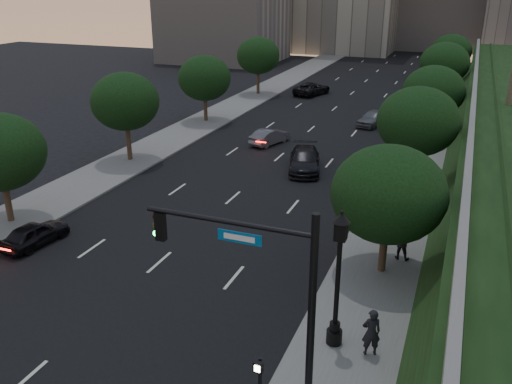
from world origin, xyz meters
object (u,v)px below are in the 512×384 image
at_px(sedan_mid_left, 270,136).
at_px(sedan_far_left, 312,89).
at_px(pedestrian_b, 402,241).
at_px(traffic_signal_mast, 277,308).
at_px(street_lamp, 337,286).
at_px(sedan_near_left, 35,234).
at_px(sedan_near_right, 305,160).
at_px(pedestrian_a, 371,332).
at_px(sedan_far_right, 373,118).
at_px(pedestrian_c, 409,192).

distance_m(sedan_mid_left, sedan_far_left, 21.25).
relative_size(sedan_far_left, pedestrian_b, 2.88).
bearing_deg(traffic_signal_mast, street_lamp, 73.49).
relative_size(sedan_near_left, sedan_near_right, 0.70).
relative_size(sedan_mid_left, pedestrian_a, 2.10).
bearing_deg(pedestrian_b, sedan_far_right, -73.17).
bearing_deg(pedestrian_c, sedan_far_left, -94.65).
bearing_deg(pedestrian_a, traffic_signal_mast, 30.63).
bearing_deg(sedan_near_left, pedestrian_b, -156.89).
relative_size(traffic_signal_mast, pedestrian_b, 3.77).
xyz_separation_m(sedan_mid_left, pedestrian_b, (12.90, -16.63, 0.42)).
height_order(traffic_signal_mast, sedan_near_left, traffic_signal_mast).
bearing_deg(pedestrian_c, pedestrian_b, 63.58).
xyz_separation_m(sedan_near_left, pedestrian_a, (17.90, -2.70, 0.46)).
xyz_separation_m(sedan_near_right, pedestrian_c, (7.84, -4.50, 0.31)).
distance_m(sedan_near_left, pedestrian_a, 18.11).
bearing_deg(street_lamp, pedestrian_c, 86.06).
relative_size(traffic_signal_mast, sedan_far_right, 1.60).
bearing_deg(sedan_mid_left, sedan_far_right, -107.93).
relative_size(sedan_near_left, pedestrian_a, 1.97).
relative_size(sedan_far_left, sedan_far_right, 1.22).
bearing_deg(sedan_far_right, sedan_near_left, -94.85).
distance_m(sedan_far_left, pedestrian_c, 34.32).
bearing_deg(street_lamp, pedestrian_b, 79.36).
bearing_deg(sedan_mid_left, traffic_signal_mast, 129.41).
bearing_deg(street_lamp, sedan_mid_left, 115.22).
bearing_deg(pedestrian_c, sedan_near_left, 4.07).
height_order(traffic_signal_mast, street_lamp, traffic_signal_mast).
bearing_deg(sedan_far_right, sedan_near_right, -82.85).
relative_size(traffic_signal_mast, sedan_mid_left, 1.76).
bearing_deg(street_lamp, traffic_signal_mast, -106.51).
bearing_deg(pedestrian_a, street_lamp, -30.78).
bearing_deg(sedan_far_left, street_lamp, 123.83).
bearing_deg(street_lamp, sedan_near_right, 109.81).
relative_size(street_lamp, pedestrian_b, 3.03).
distance_m(sedan_mid_left, sedan_far_right, 11.63).
xyz_separation_m(sedan_mid_left, sedan_far_left, (-2.35, 21.12, 0.08)).
relative_size(sedan_mid_left, sedan_near_right, 0.75).
bearing_deg(sedan_near_right, sedan_near_left, -136.21).
height_order(pedestrian_b, pedestrian_c, pedestrian_c).
distance_m(street_lamp, pedestrian_b, 7.99).
height_order(traffic_signal_mast, sedan_far_left, traffic_signal_mast).
distance_m(sedan_far_right, pedestrian_b, 26.59).
height_order(sedan_mid_left, pedestrian_c, pedestrian_c).
bearing_deg(sedan_mid_left, pedestrian_c, 160.71).
bearing_deg(sedan_near_left, sedan_mid_left, -96.00).
relative_size(street_lamp, sedan_mid_left, 1.41).
relative_size(traffic_signal_mast, sedan_near_left, 1.87).
bearing_deg(sedan_far_left, pedestrian_a, 125.34).
xyz_separation_m(sedan_mid_left, sedan_near_right, (4.62, -5.34, 0.12)).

